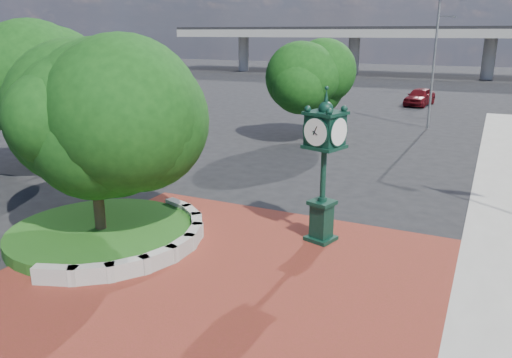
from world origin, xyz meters
The scene contains 12 objects.
ground centered at (0.00, 0.00, 0.00)m, with size 200.00×200.00×0.00m, color black.
plaza centered at (0.00, -1.00, 0.02)m, with size 12.00×12.00×0.04m, color maroon.
planter_wall centered at (-2.71, 0.00, 0.27)m, with size 2.96×6.77×0.54m.
grass_bed centered at (-5.00, 0.00, 0.20)m, with size 6.10×6.10×0.40m, color #1B4313.
overpass centered at (-0.22, 70.00, 6.54)m, with size 90.00×12.00×7.50m.
tree_planter centered at (-5.00, 0.00, 3.72)m, with size 5.20×5.20×6.33m.
tree_northwest centered at (-13.00, 5.00, 4.12)m, with size 5.60×5.60×6.93m.
tree_street centered at (-4.00, 18.00, 3.24)m, with size 4.40×4.40×5.45m.
post_clock centered at (1.74, 3.00, 2.77)m, with size 1.26×1.26×5.04m.
parked_car centered at (0.03, 37.65, 0.83)m, with size 1.97×4.89×1.67m, color #570C12.
street_lamp_near centered at (2.49, 25.76, 5.24)m, with size 1.88×0.99×8.95m.
street_lamp_far centered at (0.49, 44.26, 4.85)m, with size 1.84×0.55×8.28m.
Camera 1 is at (6.41, -11.84, 6.72)m, focal length 35.00 mm.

